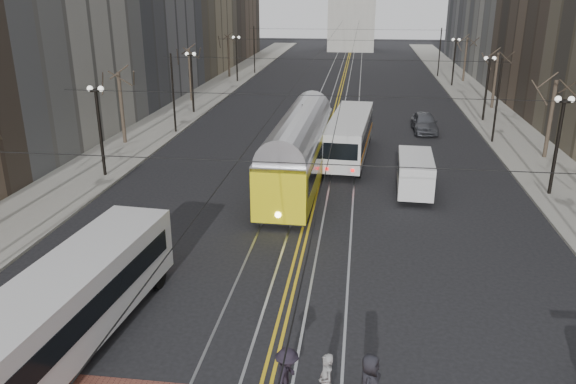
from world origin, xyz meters
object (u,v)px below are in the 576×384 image
(transit_bus, at_px, (64,315))
(sedan_grey, at_px, (424,122))
(pedestrian_b, at_px, (326,382))
(pedestrian_d, at_px, (287,377))
(rear_bus, at_px, (349,137))
(streetcar, at_px, (299,156))
(pedestrian_a, at_px, (370,384))
(cargo_van, at_px, (415,175))

(transit_bus, relative_size, sedan_grey, 2.44)
(pedestrian_b, bearing_deg, transit_bus, -121.09)
(transit_bus, relative_size, pedestrian_d, 6.24)
(rear_bus, distance_m, pedestrian_b, 26.09)
(streetcar, bearing_deg, pedestrian_a, -76.56)
(sedan_grey, relative_size, pedestrian_b, 2.69)
(cargo_van, bearing_deg, sedan_grey, 84.95)
(pedestrian_a, distance_m, pedestrian_b, 1.23)
(sedan_grey, xyz_separation_m, pedestrian_b, (-6.07, -34.69, 0.09))
(streetcar, relative_size, pedestrian_b, 8.33)
(streetcar, bearing_deg, sedan_grey, 59.93)
(cargo_van, distance_m, pedestrian_d, 19.60)
(streetcar, xyz_separation_m, pedestrian_a, (4.24, -19.82, -0.80))
(rear_bus, relative_size, pedestrian_d, 6.11)
(pedestrian_a, bearing_deg, sedan_grey, 5.89)
(transit_bus, distance_m, rear_bus, 26.03)
(rear_bus, bearing_deg, transit_bus, -105.02)
(streetcar, xyz_separation_m, rear_bus, (2.95, 6.27, -0.26))
(streetcar, bearing_deg, pedestrian_d, -83.18)
(streetcar, distance_m, cargo_van, 7.08)
(pedestrian_d, bearing_deg, cargo_van, -8.02)
(streetcar, xyz_separation_m, cargo_van, (7.00, -0.89, -0.64))
(streetcar, bearing_deg, cargo_van, -5.89)
(rear_bus, distance_m, sedan_grey, 10.59)
(transit_bus, bearing_deg, cargo_van, 58.62)
(sedan_grey, xyz_separation_m, pedestrian_d, (-7.19, -34.69, 0.13))
(pedestrian_a, bearing_deg, pedestrian_d, 103.84)
(streetcar, distance_m, rear_bus, 6.93)
(transit_bus, distance_m, cargo_van, 21.50)
(transit_bus, height_order, pedestrian_d, transit_bus)
(cargo_van, relative_size, sedan_grey, 1.05)
(pedestrian_b, relative_size, pedestrian_d, 0.95)
(pedestrian_b, xyz_separation_m, pedestrian_d, (-1.12, 0.00, 0.05))
(sedan_grey, height_order, pedestrian_b, pedestrian_b)
(streetcar, bearing_deg, transit_bus, -105.63)
(cargo_van, relative_size, pedestrian_d, 2.68)
(transit_bus, bearing_deg, rear_bus, 75.30)
(pedestrian_a, bearing_deg, pedestrian_b, 103.84)
(rear_bus, distance_m, pedestrian_a, 26.12)
(pedestrian_a, xyz_separation_m, pedestrian_b, (-1.22, 0.00, -0.05))
(rear_bus, xyz_separation_m, sedan_grey, (6.14, 8.61, -0.68))
(sedan_grey, relative_size, pedestrian_d, 2.56)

